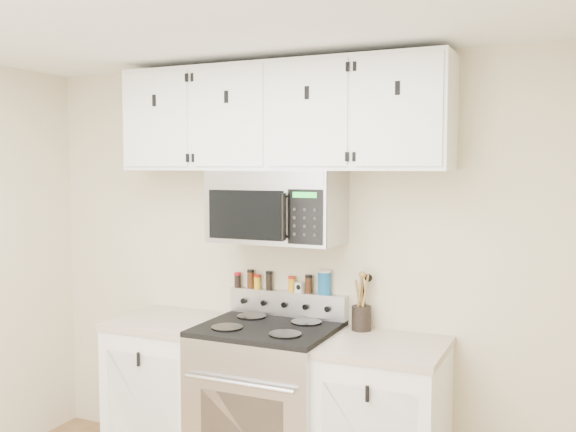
% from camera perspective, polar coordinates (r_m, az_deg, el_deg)
% --- Properties ---
extents(back_wall, '(3.50, 0.01, 2.50)m').
position_cam_1_polar(back_wall, '(3.96, 0.19, -4.48)').
color(back_wall, beige).
rests_on(back_wall, floor).
extents(range, '(0.76, 0.65, 1.10)m').
position_cam_1_polar(range, '(3.88, -1.81, -16.36)').
color(range, '#B7B7BA').
rests_on(range, floor).
extents(base_cabinet_left, '(0.64, 0.62, 0.92)m').
position_cam_1_polar(base_cabinet_left, '(4.24, -10.38, -14.98)').
color(base_cabinet_left, white).
rests_on(base_cabinet_left, floor).
extents(base_cabinet_right, '(0.64, 0.62, 0.92)m').
position_cam_1_polar(base_cabinet_right, '(3.68, 8.56, -18.02)').
color(base_cabinet_right, white).
rests_on(base_cabinet_right, floor).
extents(microwave, '(0.76, 0.44, 0.42)m').
position_cam_1_polar(microwave, '(3.75, -0.99, 0.85)').
color(microwave, '#9E9EA3').
rests_on(microwave, back_wall).
extents(upper_cabinets, '(2.00, 0.35, 0.62)m').
position_cam_1_polar(upper_cabinets, '(3.78, -0.84, 8.78)').
color(upper_cabinets, white).
rests_on(upper_cabinets, back_wall).
extents(utensil_crock, '(0.11, 0.11, 0.33)m').
position_cam_1_polar(utensil_crock, '(3.76, 6.55, -8.83)').
color(utensil_crock, black).
rests_on(utensil_crock, base_cabinet_right).
extents(kitchen_timer, '(0.06, 0.05, 0.06)m').
position_cam_1_polar(kitchen_timer, '(3.92, 1.07, -6.36)').
color(kitchen_timer, silver).
rests_on(kitchen_timer, range).
extents(salt_canister, '(0.08, 0.08, 0.14)m').
position_cam_1_polar(salt_canister, '(3.85, 3.26, -5.92)').
color(salt_canister, '#165C9A').
rests_on(salt_canister, range).
extents(spice_jar_0, '(0.04, 0.04, 0.09)m').
position_cam_1_polar(spice_jar_0, '(4.10, -4.50, -5.65)').
color(spice_jar_0, black).
rests_on(spice_jar_0, range).
extents(spice_jar_1, '(0.04, 0.04, 0.12)m').
position_cam_1_polar(spice_jar_1, '(4.06, -3.34, -5.58)').
color(spice_jar_1, '#452110').
rests_on(spice_jar_1, range).
extents(spice_jar_2, '(0.04, 0.04, 0.09)m').
position_cam_1_polar(spice_jar_2, '(4.04, -2.76, -5.82)').
color(spice_jar_2, gold).
rests_on(spice_jar_2, range).
extents(spice_jar_3, '(0.04, 0.04, 0.12)m').
position_cam_1_polar(spice_jar_3, '(4.00, -1.69, -5.73)').
color(spice_jar_3, black).
rests_on(spice_jar_3, range).
extents(spice_jar_4, '(0.04, 0.04, 0.10)m').
position_cam_1_polar(spice_jar_4, '(3.94, 0.33, -6.04)').
color(spice_jar_4, orange).
rests_on(spice_jar_4, range).
extents(spice_jar_5, '(0.04, 0.04, 0.11)m').
position_cam_1_polar(spice_jar_5, '(3.89, 1.85, -6.05)').
color(spice_jar_5, '#3B1E0E').
rests_on(spice_jar_5, range).
extents(spice_jar_6, '(0.04, 0.04, 0.09)m').
position_cam_1_polar(spice_jar_6, '(3.86, 3.09, -6.27)').
color(spice_jar_6, gold).
rests_on(spice_jar_6, range).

